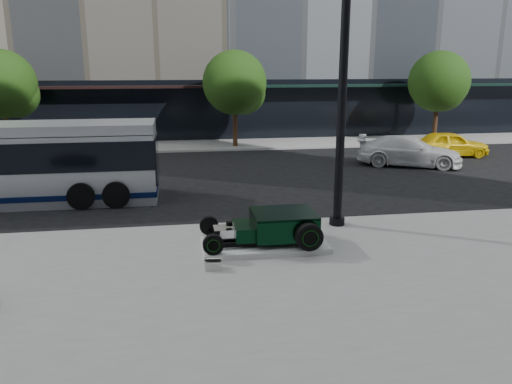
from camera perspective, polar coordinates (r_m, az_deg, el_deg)
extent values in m
plane|color=black|center=(17.92, -0.66, -1.76)|extent=(120.00, 120.00, 0.00)
cube|color=gray|center=(31.52, -4.41, 5.38)|extent=(70.00, 4.00, 0.12)
cube|color=black|center=(34.19, -21.93, 8.38)|extent=(22.00, 0.50, 4.00)
cube|color=black|center=(36.79, 16.12, 9.21)|extent=(24.00, 0.50, 4.00)
cube|color=black|center=(33.50, -22.41, 10.99)|extent=(22.00, 1.60, 0.15)
cube|color=black|center=(36.15, 16.70, 11.64)|extent=(24.00, 1.60, 0.15)
cylinder|color=black|center=(31.69, -26.60, 6.44)|extent=(0.28, 0.28, 2.60)
sphere|color=#13340E|center=(31.51, -27.12, 10.94)|extent=(3.80, 3.80, 3.80)
sphere|color=#13340E|center=(31.65, -25.79, 10.00)|extent=(2.60, 2.60, 2.60)
cylinder|color=black|center=(30.44, -2.41, 7.68)|extent=(0.28, 0.28, 2.60)
sphere|color=#13340E|center=(30.25, -2.46, 12.39)|extent=(3.80, 3.80, 3.80)
sphere|color=#13340E|center=(30.65, -1.37, 11.30)|extent=(2.60, 2.60, 2.60)
cylinder|color=black|center=(34.45, 19.81, 7.64)|extent=(0.28, 0.28, 2.60)
sphere|color=#13340E|center=(34.28, 20.17, 11.78)|extent=(3.80, 3.80, 3.80)
sphere|color=#13340E|center=(34.86, 20.72, 10.77)|extent=(2.60, 2.60, 2.60)
cube|color=silver|center=(13.82, 0.90, -5.91)|extent=(3.40, 1.80, 0.15)
cube|color=black|center=(13.35, 1.24, -5.87)|extent=(3.00, 0.08, 0.10)
cube|color=black|center=(14.18, 0.59, -4.62)|extent=(3.00, 0.08, 0.10)
cube|color=black|center=(13.75, 3.17, -3.73)|extent=(1.70, 1.45, 0.62)
cube|color=black|center=(13.65, 3.19, -2.41)|extent=(1.70, 1.45, 0.06)
cube|color=black|center=(13.61, -1.38, -4.44)|extent=(0.55, 1.05, 0.38)
cube|color=silver|center=(13.56, -3.69, -4.75)|extent=(0.55, 0.55, 0.34)
cylinder|color=black|center=(13.49, -3.07, -3.64)|extent=(0.18, 0.18, 0.10)
cylinder|color=black|center=(13.58, -5.16, -5.29)|extent=(0.06, 1.55, 0.06)
cylinder|color=black|center=(13.11, 6.10, -5.12)|extent=(0.72, 0.24, 0.72)
cylinder|color=black|center=(13.00, 6.24, -5.30)|extent=(0.37, 0.02, 0.37)
torus|color=#0A3B0E|center=(12.99, 6.25, -5.32)|extent=(0.44, 0.02, 0.44)
cylinder|color=black|center=(14.67, 4.38, -2.94)|extent=(0.72, 0.24, 0.72)
cylinder|color=black|center=(14.79, 4.27, -2.79)|extent=(0.37, 0.02, 0.37)
torus|color=#0A3B0E|center=(14.80, 4.26, -2.78)|extent=(0.44, 0.02, 0.44)
cylinder|color=black|center=(12.81, -4.92, -6.00)|extent=(0.54, 0.16, 0.54)
cylinder|color=black|center=(12.73, -4.89, -6.13)|extent=(0.28, 0.02, 0.28)
torus|color=#0A3B0E|center=(12.72, -4.89, -6.15)|extent=(0.34, 0.02, 0.34)
cylinder|color=black|center=(14.28, -5.39, -3.83)|extent=(0.54, 0.16, 0.54)
cylinder|color=black|center=(14.36, -5.41, -3.72)|extent=(0.28, 0.02, 0.28)
torus|color=#0A3B0E|center=(14.37, -5.42, -3.71)|extent=(0.34, 0.02, 0.34)
cube|color=silver|center=(12.39, -4.93, -8.28)|extent=(0.43, 0.34, 0.22)
cube|color=black|center=(12.34, -4.94, -7.74)|extent=(0.43, 0.32, 0.15)
cylinder|color=black|center=(15.11, 9.89, 12.10)|extent=(0.26, 0.26, 8.64)
cylinder|color=black|center=(15.84, 9.23, -3.29)|extent=(0.48, 0.48, 0.22)
cube|color=black|center=(19.35, -11.27, 3.89)|extent=(0.06, 2.30, 1.70)
cylinder|color=black|center=(18.61, -19.35, -0.45)|extent=(0.96, 0.28, 0.96)
cylinder|color=black|center=(21.10, -18.16, 1.34)|extent=(0.96, 0.28, 0.96)
cylinder|color=black|center=(18.42, -15.69, -0.31)|extent=(0.96, 0.28, 0.96)
cylinder|color=black|center=(20.94, -14.92, 1.48)|extent=(0.96, 0.28, 0.96)
imported|color=silver|center=(26.30, 17.10, 4.48)|extent=(5.48, 3.96, 1.48)
imported|color=yellow|center=(29.71, 21.28, 5.14)|extent=(4.23, 1.98, 1.40)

